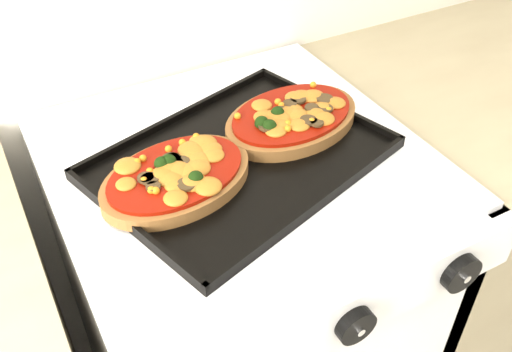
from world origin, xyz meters
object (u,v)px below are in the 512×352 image
baking_tray (241,157)px  pizza_left (176,176)px  stove (243,322)px  pizza_right (292,117)px

baking_tray → pizza_left: pizza_left is taller
stove → pizza_left: bearing=-165.7°
pizza_right → pizza_left: bearing=-167.7°
baking_tray → pizza_right: bearing=1.5°
baking_tray → pizza_left: size_ratio=1.81×
stove → pizza_right: bearing=10.1°
stove → pizza_left: size_ratio=3.76×
baking_tray → pizza_left: (-0.11, -0.01, 0.02)m
baking_tray → pizza_right: (0.12, 0.04, 0.02)m
stove → baking_tray: bearing=-110.2°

